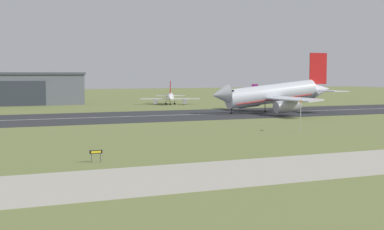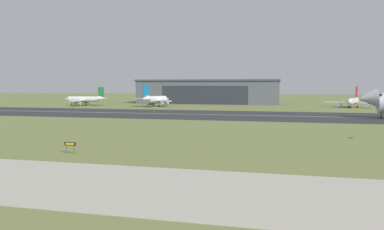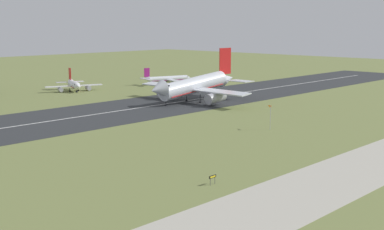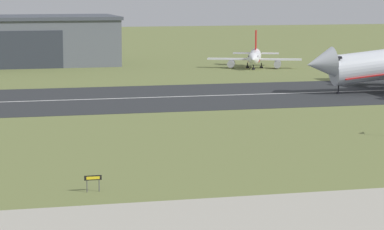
# 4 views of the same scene
# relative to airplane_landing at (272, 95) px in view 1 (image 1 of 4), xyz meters

# --- Properties ---
(ground_plane) EXTENTS (715.22, 715.22, 0.00)m
(ground_plane) POSITION_rel_airplane_landing_xyz_m (-77.26, -55.11, -5.85)
(ground_plane) COLOR olive
(runway_strip) EXTENTS (475.22, 40.38, 0.06)m
(runway_strip) POSITION_rel_airplane_landing_xyz_m (-77.26, 3.75, -5.82)
(runway_strip) COLOR #2B2D30
(runway_strip) RESTS_ON ground_plane
(runway_centreline) EXTENTS (427.70, 0.70, 0.01)m
(runway_centreline) POSITION_rel_airplane_landing_xyz_m (-77.26, 3.75, -5.79)
(runway_centreline) COLOR silver
(runway_centreline) RESTS_ON runway_strip
(taxiway_road) EXTENTS (356.42, 16.69, 0.05)m
(taxiway_road) POSITION_rel_airplane_landing_xyz_m (-77.26, -86.35, -5.83)
(taxiway_road) COLOR #B2AD9E
(taxiway_road) RESTS_ON ground_plane
(airplane_landing) EXTENTS (42.85, 51.04, 19.11)m
(airplane_landing) POSITION_rel_airplane_landing_xyz_m (0.00, 0.00, 0.00)
(airplane_landing) COLOR silver
(airplane_landing) RESTS_ON ground_plane
(airplane_parked_west) EXTENTS (23.26, 18.66, 9.38)m
(airplane_parked_west) POSITION_rel_airplane_landing_xyz_m (-12.12, 58.67, -3.14)
(airplane_parked_west) COLOR white
(airplane_parked_west) RESTS_ON ground_plane
(airplane_parked_east) EXTENTS (25.27, 17.17, 8.11)m
(airplane_parked_east) POSITION_rel_airplane_landing_xyz_m (33.37, 48.60, -3.26)
(airplane_parked_east) COLOR silver
(airplane_parked_east) RESTS_ON ground_plane
(windsock_pole) EXTENTS (1.60, 2.06, 6.69)m
(windsock_pole) POSITION_rel_airplane_landing_xyz_m (-23.58, -49.79, 0.07)
(windsock_pole) COLOR #B7B7BC
(windsock_pole) RESTS_ON ground_plane
(runway_sign) EXTENTS (1.78, 0.13, 1.71)m
(runway_sign) POSITION_rel_airplane_landing_xyz_m (-72.42, -72.22, -4.54)
(runway_sign) COLOR #4C4C51
(runway_sign) RESTS_ON ground_plane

